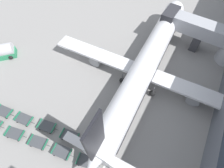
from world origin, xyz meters
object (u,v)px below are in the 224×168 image
object	(u,v)px
baggage_dolly_row_mid_a_col_e	(70,136)
baggage_dolly_row_mid_a_col_f	(94,144)
baggage_dolly_row_near_col_f	(87,161)
baggage_dolly_row_mid_a_col_c	(24,119)
baggage_dolly_row_near_col_d	(38,142)
baggage_dolly_row_mid_a_col_d	(47,126)
baggage_dolly_row_mid_a_col_b	(4,112)
baggage_dolly_row_near_col_e	(62,152)
baggage_dolly_row_near_col_c	(15,134)
airplane	(145,66)

from	to	relation	value
baggage_dolly_row_mid_a_col_e	baggage_dolly_row_mid_a_col_f	xyz separation A→B (m)	(3.94, 0.76, 0.00)
baggage_dolly_row_mid_a_col_f	baggage_dolly_row_near_col_f	bearing A→B (deg)	-81.71
baggage_dolly_row_mid_a_col_c	baggage_dolly_row_mid_a_col_e	size ratio (longest dim) A/B	1.00
baggage_dolly_row_near_col_d	baggage_dolly_row_mid_a_col_f	bearing A→B (deg)	27.08
baggage_dolly_row_near_col_d	baggage_dolly_row_mid_a_col_d	size ratio (longest dim) A/B	1.00
baggage_dolly_row_mid_a_col_e	baggage_dolly_row_mid_a_col_f	bearing A→B (deg)	10.98
baggage_dolly_row_mid_a_col_b	baggage_dolly_row_mid_a_col_e	size ratio (longest dim) A/B	1.00
baggage_dolly_row_near_col_e	baggage_dolly_row_near_col_c	bearing A→B (deg)	-170.25
baggage_dolly_row_mid_a_col_d	baggage_dolly_row_mid_a_col_e	xyz separation A→B (m)	(4.10, 0.49, 0.00)
baggage_dolly_row_near_col_d	baggage_dolly_row_near_col_f	size ratio (longest dim) A/B	1.00
baggage_dolly_row_near_col_d	baggage_dolly_row_mid_a_col_e	bearing A→B (deg)	40.80
baggage_dolly_row_mid_a_col_b	baggage_dolly_row_mid_a_col_d	bearing A→B (deg)	10.76
baggage_dolly_row_mid_a_col_b	baggage_dolly_row_mid_a_col_c	xyz separation A→B (m)	(3.91, 0.64, 0.00)
baggage_dolly_row_near_col_f	baggage_dolly_row_mid_a_col_c	distance (m)	12.46
baggage_dolly_row_near_col_d	baggage_dolly_row_mid_a_col_f	distance (m)	8.41
baggage_dolly_row_near_col_c	baggage_dolly_row_mid_a_col_e	distance (m)	8.53
baggage_dolly_row_near_col_e	baggage_dolly_row_mid_a_col_c	bearing A→B (deg)	172.90
baggage_dolly_row_near_col_c	baggage_dolly_row_near_col_f	world-z (taller)	same
baggage_dolly_row_mid_a_col_e	airplane	bearing A→B (deg)	72.33
airplane	baggage_dolly_row_near_col_c	distance (m)	24.06
baggage_dolly_row_mid_a_col_c	baggage_dolly_row_mid_a_col_e	bearing A→B (deg)	9.49
baggage_dolly_row_near_col_c	baggage_dolly_row_mid_a_col_b	xyz separation A→B (m)	(-4.43, 1.82, 0.00)
baggage_dolly_row_mid_a_col_e	baggage_dolly_row_near_col_c	bearing A→B (deg)	-153.44
airplane	baggage_dolly_row_mid_a_col_c	world-z (taller)	airplane
baggage_dolly_row_near_col_d	baggage_dolly_row_near_col_e	world-z (taller)	same
baggage_dolly_row_mid_a_col_d	baggage_dolly_row_near_col_e	bearing A→B (deg)	-23.22
baggage_dolly_row_near_col_e	baggage_dolly_row_mid_a_col_f	distance (m)	4.75
baggage_dolly_row_mid_a_col_e	baggage_dolly_row_mid_a_col_b	bearing A→B (deg)	-170.58
baggage_dolly_row_mid_a_col_b	baggage_dolly_row_mid_a_col_c	world-z (taller)	same
baggage_dolly_row_near_col_d	airplane	bearing A→B (deg)	65.72
baggage_dolly_row_mid_a_col_b	baggage_dolly_row_mid_a_col_e	bearing A→B (deg)	9.42
baggage_dolly_row_near_col_f	baggage_dolly_row_near_col_d	bearing A→B (deg)	-170.54
baggage_dolly_row_mid_a_col_c	baggage_dolly_row_mid_a_col_d	distance (m)	4.14
baggage_dolly_row_mid_a_col_c	baggage_dolly_row_near_col_e	bearing A→B (deg)	-7.10
baggage_dolly_row_mid_a_col_d	airplane	bearing A→B (deg)	61.05
airplane	baggage_dolly_row_mid_a_col_e	distance (m)	17.37
baggage_dolly_row_near_col_f	baggage_dolly_row_mid_a_col_f	size ratio (longest dim) A/B	1.01
baggage_dolly_row_mid_a_col_e	baggage_dolly_row_mid_a_col_f	size ratio (longest dim) A/B	1.00
baggage_dolly_row_near_col_d	baggage_dolly_row_mid_a_col_d	distance (m)	2.64
baggage_dolly_row_mid_a_col_d	baggage_dolly_row_mid_a_col_e	size ratio (longest dim) A/B	1.00
baggage_dolly_row_near_col_e	baggage_dolly_row_near_col_f	distance (m)	3.94
baggage_dolly_row_mid_a_col_b	baggage_dolly_row_mid_a_col_f	bearing A→B (deg)	9.80
baggage_dolly_row_near_col_e	baggage_dolly_row_mid_a_col_c	world-z (taller)	same
baggage_dolly_row_near_col_d	baggage_dolly_row_near_col_c	bearing A→B (deg)	-169.60
baggage_dolly_row_near_col_e	baggage_dolly_row_mid_a_col_e	bearing A→B (deg)	99.89
baggage_dolly_row_near_col_e	baggage_dolly_row_mid_a_col_c	xyz separation A→B (m)	(-8.57, 1.07, 0.00)
baggage_dolly_row_near_col_c	baggage_dolly_row_mid_a_col_d	xyz separation A→B (m)	(3.53, 3.33, 0.00)
baggage_dolly_row_near_col_d	baggage_dolly_row_mid_a_col_c	xyz separation A→B (m)	(-4.60, 1.70, 0.00)
baggage_dolly_row_near_col_d	baggage_dolly_row_mid_a_col_e	xyz separation A→B (m)	(3.55, 3.07, 0.00)
baggage_dolly_row_near_col_e	baggage_dolly_row_mid_a_col_f	size ratio (longest dim) A/B	1.00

